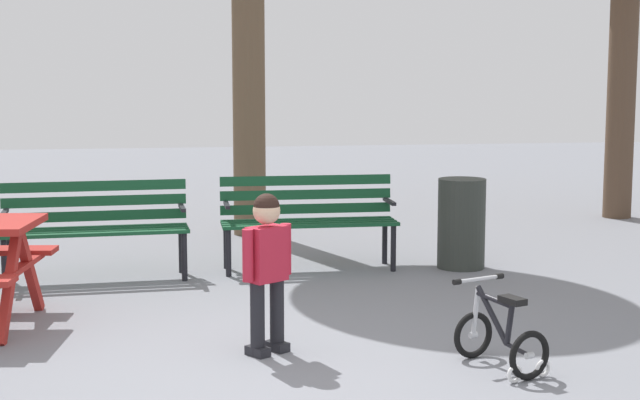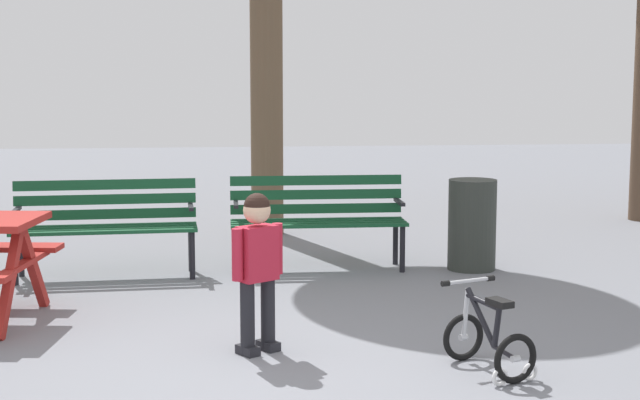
% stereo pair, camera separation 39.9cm
% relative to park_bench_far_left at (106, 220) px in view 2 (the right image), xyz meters
% --- Properties ---
extents(ground, '(36.00, 36.00, 0.00)m').
position_rel_park_bench_far_left_xyz_m(ground, '(1.10, -3.05, -0.51)').
color(ground, slate).
extents(park_bench_far_left, '(1.62, 0.54, 0.85)m').
position_rel_park_bench_far_left_xyz_m(park_bench_far_left, '(0.00, 0.00, 0.00)').
color(park_bench_far_left, '#144728').
rests_on(park_bench_far_left, ground).
extents(park_bench_left, '(1.61, 0.48, 0.85)m').
position_rel_park_bench_far_left_xyz_m(park_bench_left, '(1.91, 0.15, 0.00)').
color(park_bench_left, '#144728').
rests_on(park_bench_left, ground).
extents(child_standing, '(0.34, 0.28, 1.04)m').
position_rel_park_bench_far_left_xyz_m(child_standing, '(1.23, -2.53, 0.10)').
color(child_standing, black).
rests_on(child_standing, ground).
extents(kids_bicycle, '(0.52, 0.63, 0.54)m').
position_rel_park_bench_far_left_xyz_m(kids_bicycle, '(2.60, -3.09, -0.31)').
color(kids_bicycle, black).
rests_on(kids_bicycle, ground).
extents(trash_bin, '(0.44, 0.44, 0.83)m').
position_rel_park_bench_far_left_xyz_m(trash_bin, '(3.31, -0.06, -0.09)').
color(trash_bin, '#2D332D').
rests_on(trash_bin, ground).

